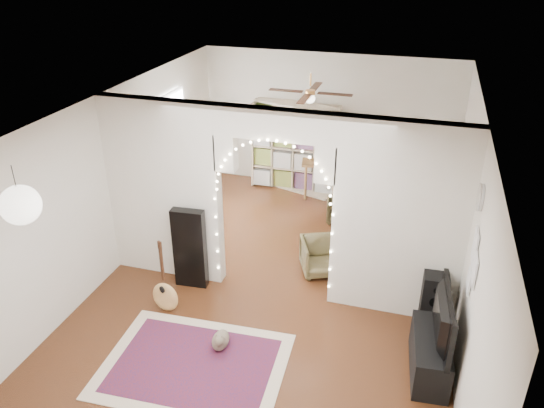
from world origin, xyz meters
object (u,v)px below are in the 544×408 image
(acoustic_guitar, at_px, (164,286))
(bookcase, at_px, (295,147))
(media_console, at_px, (430,355))
(dining_table, at_px, (333,162))
(dining_chair_right, at_px, (340,210))
(floor_speaker, at_px, (433,302))
(dining_chair_left, at_px, (321,256))

(acoustic_guitar, distance_m, bookcase, 4.50)
(acoustic_guitar, bearing_deg, bookcase, 106.05)
(media_console, bearing_deg, dining_table, 108.94)
(dining_chair_right, bearing_deg, floor_speaker, -66.88)
(dining_chair_left, bearing_deg, floor_speaker, -51.26)
(acoustic_guitar, bearing_deg, dining_table, 96.03)
(floor_speaker, height_order, dining_chair_right, floor_speaker)
(media_console, height_order, dining_chair_right, media_console)
(media_console, relative_size, dining_chair_right, 2.11)
(acoustic_guitar, xyz_separation_m, dining_table, (1.47, 4.35, 0.27))
(bookcase, height_order, dining_chair_right, bookcase)
(acoustic_guitar, bearing_deg, floor_speaker, 35.74)
(dining_chair_left, relative_size, dining_chair_right, 1.26)
(bookcase, relative_size, dining_chair_left, 2.94)
(acoustic_guitar, distance_m, dining_table, 4.60)
(dining_table, distance_m, dining_chair_left, 2.86)
(floor_speaker, xyz_separation_m, dining_chair_right, (-1.66, 2.56, -0.18))
(bookcase, bearing_deg, media_console, -40.92)
(media_console, bearing_deg, floor_speaker, 84.99)
(dining_table, relative_size, dining_chair_left, 2.22)
(acoustic_guitar, relative_size, dining_table, 0.70)
(bookcase, bearing_deg, dining_chair_right, -28.53)
(acoustic_guitar, relative_size, media_console, 0.93)
(dining_chair_left, bearing_deg, acoustic_guitar, -163.53)
(floor_speaker, height_order, dining_table, floor_speaker)
(acoustic_guitar, height_order, dining_chair_right, acoustic_guitar)
(dining_table, xyz_separation_m, dining_chair_right, (0.35, -1.11, -0.47))
(dining_chair_left, xyz_separation_m, dining_chair_right, (-0.02, 1.69, -0.06))
(media_console, distance_m, dining_chair_right, 3.78)
(media_console, xyz_separation_m, bookcase, (-2.80, 4.60, 0.63))
(bookcase, bearing_deg, acoustic_guitar, -80.96)
(acoustic_guitar, height_order, floor_speaker, acoustic_guitar)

